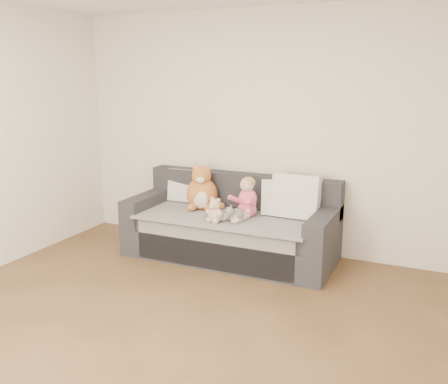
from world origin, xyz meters
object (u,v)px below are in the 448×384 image
Objects in this scene: toddler at (245,200)px; plush_cat at (202,191)px; sippy_cup at (209,213)px; sofa at (231,228)px; teddy_bear at (215,212)px.

plush_cat is at bearing -175.21° from toddler.
sofa is at bearing 64.46° from sippy_cup.
teddy_bear is (0.35, -0.42, -0.09)m from plush_cat.
toddler is 1.70× the size of teddy_bear.
plush_cat is at bearing 146.97° from teddy_bear.
toddler reaches higher than sippy_cup.
teddy_bear is at bearing -68.25° from plush_cat.
sofa is 0.53m from plush_cat.
sofa is 4.11× the size of plush_cat.
sofa is 0.38m from sippy_cup.
plush_cat reaches higher than teddy_bear.
teddy_bear is at bearing -37.10° from sippy_cup.
plush_cat is (-0.56, 0.12, 0.02)m from toddler.
toddler is at bearing -30.80° from plush_cat.
plush_cat reaches higher than sippy_cup.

